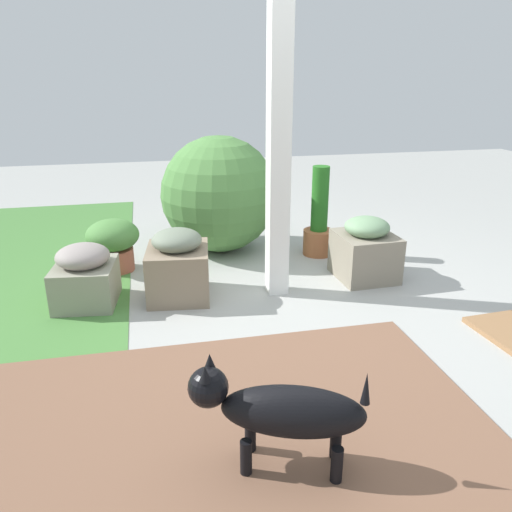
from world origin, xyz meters
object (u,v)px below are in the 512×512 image
(stone_planter_nearest, at_px, (365,250))
(round_shrub, at_px, (219,194))
(stone_planter_far, at_px, (85,276))
(porch_pillar, at_px, (279,137))
(terracotta_pot_tall, at_px, (319,224))
(stone_planter_mid, at_px, (178,266))
(dog, at_px, (280,410))
(terracotta_pot_broad, at_px, (113,242))

(stone_planter_nearest, distance_m, round_shrub, 1.31)
(stone_planter_far, xyz_separation_m, round_shrub, (0.89, -1.02, 0.29))
(porch_pillar, xyz_separation_m, terracotta_pot_tall, (0.67, -0.53, -0.80))
(stone_planter_nearest, distance_m, stone_planter_mid, 1.37)
(stone_planter_mid, relative_size, terracotta_pot_tall, 0.66)
(terracotta_pot_tall, bearing_deg, dog, 157.67)
(dog, bearing_deg, terracotta_pot_broad, 17.20)
(stone_planter_mid, height_order, round_shrub, round_shrub)
(stone_planter_mid, relative_size, round_shrub, 0.51)
(stone_planter_nearest, height_order, terracotta_pot_tall, terracotta_pot_tall)
(stone_planter_nearest, bearing_deg, terracotta_pot_broad, 73.23)
(terracotta_pot_tall, bearing_deg, porch_pillar, 141.53)
(dog, bearing_deg, stone_planter_far, 26.80)
(stone_planter_nearest, xyz_separation_m, dog, (-1.73, 1.11, 0.05))
(terracotta_pot_broad, xyz_separation_m, terracotta_pot_tall, (0.01, -1.65, 0.04))
(stone_planter_far, distance_m, terracotta_pot_broad, 0.60)
(terracotta_pot_tall, bearing_deg, terracotta_pot_broad, 90.49)
(porch_pillar, relative_size, round_shrub, 2.19)
(stone_planter_mid, xyz_separation_m, terracotta_pot_broad, (0.59, 0.45, 0.01))
(stone_planter_far, distance_m, terracotta_pot_tall, 1.90)
(porch_pillar, relative_size, terracotta_pot_tall, 2.87)
(stone_planter_nearest, distance_m, stone_planter_far, 1.97)
(porch_pillar, bearing_deg, stone_planter_far, 86.32)
(dog, bearing_deg, round_shrub, -3.55)
(round_shrub, bearing_deg, stone_planter_mid, 155.06)
(porch_pillar, distance_m, stone_planter_far, 1.54)
(terracotta_pot_broad, bearing_deg, terracotta_pot_tall, -89.51)
(round_shrub, distance_m, terracotta_pot_broad, 0.96)
(stone_planter_nearest, relative_size, stone_planter_far, 1.01)
(stone_planter_far, bearing_deg, stone_planter_nearest, -89.23)
(round_shrub, distance_m, terracotta_pot_tall, 0.86)
(stone_planter_far, height_order, terracotta_pot_tall, terracotta_pot_tall)
(porch_pillar, height_order, round_shrub, porch_pillar)
(porch_pillar, distance_m, terracotta_pot_tall, 1.17)
(round_shrub, bearing_deg, stone_planter_far, 130.85)
(stone_planter_far, distance_m, round_shrub, 1.38)
(stone_planter_far, bearing_deg, terracotta_pot_tall, -71.96)
(porch_pillar, bearing_deg, terracotta_pot_broad, 59.58)
(stone_planter_nearest, xyz_separation_m, stone_planter_mid, (-0.04, 1.37, 0.01))
(porch_pillar, relative_size, terracotta_pot_broad, 5.27)
(stone_planter_mid, bearing_deg, terracotta_pot_tall, -63.30)
(porch_pillar, bearing_deg, stone_planter_nearest, -81.19)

